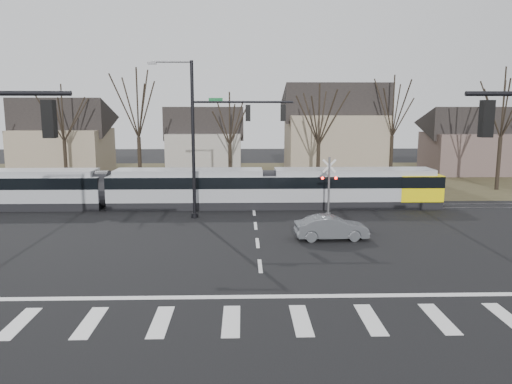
{
  "coord_description": "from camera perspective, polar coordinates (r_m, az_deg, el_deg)",
  "views": [
    {
      "loc": [
        -0.79,
        -20.12,
        7.19
      ],
      "look_at": [
        0.0,
        9.0,
        2.3
      ],
      "focal_mm": 35.0,
      "sensor_mm": 36.0,
      "label": 1
    }
  ],
  "objects": [
    {
      "name": "house_b",
      "position": [
        56.37,
        -5.86,
        6.2
      ],
      "size": [
        8.64,
        7.56,
        7.65
      ],
      "color": "gray",
      "rests_on": "ground"
    },
    {
      "name": "crosswalk",
      "position": [
        17.67,
        1.17,
        -14.46
      ],
      "size": [
        27.0,
        2.6,
        0.01
      ],
      "color": "silver",
      "rests_on": "ground"
    },
    {
      "name": "ground",
      "position": [
        21.38,
        0.66,
        -10.12
      ],
      "size": [
        140.0,
        140.0,
        0.0
      ],
      "primitive_type": "plane",
      "color": "black"
    },
    {
      "name": "rail_crossing_signal",
      "position": [
        33.84,
        8.32,
        0.41
      ],
      "size": [
        1.08,
        0.36,
        4.0
      ],
      "color": "#59595B",
      "rests_on": "ground"
    },
    {
      "name": "house_d",
      "position": [
        60.52,
        22.75,
        5.74
      ],
      "size": [
        8.64,
        7.56,
        7.65
      ],
      "color": "brown",
      "rests_on": "ground"
    },
    {
      "name": "tram",
      "position": [
        36.79,
        -7.89,
        0.59
      ],
      "size": [
        37.16,
        2.76,
        2.82
      ],
      "color": "gray",
      "rests_on": "ground"
    },
    {
      "name": "signal_pole_far",
      "position": [
        32.7,
        -4.42,
        6.89
      ],
      "size": [
        9.28,
        0.44,
        10.2
      ],
      "color": "black",
      "rests_on": "ground"
    },
    {
      "name": "house_a",
      "position": [
        57.5,
        -21.19,
        6.17
      ],
      "size": [
        9.72,
        8.64,
        8.6
      ],
      "color": "gray",
      "rests_on": "ground"
    },
    {
      "name": "grass_verge",
      "position": [
        52.62,
        -0.68,
        1.68
      ],
      "size": [
        140.0,
        28.0,
        0.01
      ],
      "primitive_type": "cube",
      "color": "#38331E",
      "rests_on": "ground"
    },
    {
      "name": "sedan",
      "position": [
        28.02,
        8.59,
        -4.05
      ],
      "size": [
        1.76,
        4.16,
        1.33
      ],
      "primitive_type": "imported",
      "rotation": [
        0.0,
        0.0,
        1.61
      ],
      "color": "#4B4E52",
      "rests_on": "ground"
    },
    {
      "name": "tree_row",
      "position": [
        46.26,
        1.92,
        6.81
      ],
      "size": [
        59.2,
        7.2,
        10.0
      ],
      "color": "black",
      "rests_on": "ground"
    },
    {
      "name": "rail_pair",
      "position": [
        36.64,
        -0.29,
        -1.74
      ],
      "size": [
        90.0,
        1.52,
        0.06
      ],
      "color": "#59595E",
      "rests_on": "ground"
    },
    {
      "name": "stop_line",
      "position": [
        19.7,
        0.87,
        -11.86
      ],
      "size": [
        28.0,
        0.35,
        0.01
      ],
      "primitive_type": "cube",
      "color": "silver",
      "rests_on": "ground"
    },
    {
      "name": "house_c",
      "position": [
        54.05,
        8.96,
        7.34
      ],
      "size": [
        10.8,
        8.64,
        10.1
      ],
      "color": "gray",
      "rests_on": "ground"
    },
    {
      "name": "lane_dashes",
      "position": [
        36.84,
        -0.29,
        -1.72
      ],
      "size": [
        0.18,
        30.0,
        0.01
      ],
      "color": "silver",
      "rests_on": "ground"
    }
  ]
}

